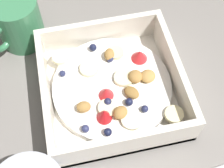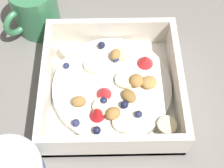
{
  "view_description": "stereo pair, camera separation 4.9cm",
  "coord_description": "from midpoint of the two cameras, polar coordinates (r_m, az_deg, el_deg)",
  "views": [
    {
      "loc": [
        -0.23,
        0.06,
        0.45
      ],
      "look_at": [
        0.01,
        0.01,
        0.03
      ],
      "focal_mm": 49.32,
      "sensor_mm": 36.0,
      "label": 1
    },
    {
      "loc": [
        -0.24,
        0.01,
        0.45
      ],
      "look_at": [
        0.01,
        0.01,
        0.03
      ],
      "focal_mm": 49.32,
      "sensor_mm": 36.0,
      "label": 2
    }
  ],
  "objects": [
    {
      "name": "coffee_mug",
      "position": [
        0.57,
        -19.42,
        10.5
      ],
      "size": [
        0.1,
        0.09,
        0.09
      ],
      "color": "#3D8456",
      "rests_on": "ground"
    },
    {
      "name": "ground_plane",
      "position": [
        0.51,
        -1.74,
        -2.65
      ],
      "size": [
        2.4,
        2.4,
        0.0
      ],
      "primitive_type": "plane",
      "color": "gray"
    },
    {
      "name": "fruit_bowl",
      "position": [
        0.49,
        -2.73,
        -0.87
      ],
      "size": [
        0.22,
        0.22,
        0.06
      ],
      "color": "white",
      "rests_on": "ground"
    }
  ]
}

